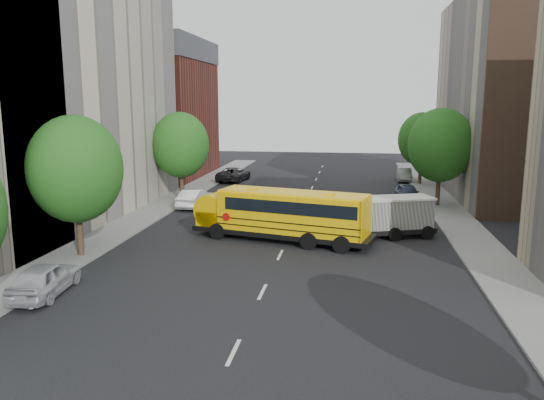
% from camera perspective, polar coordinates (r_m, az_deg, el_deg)
% --- Properties ---
extents(ground, '(120.00, 120.00, 0.00)m').
position_cam_1_polar(ground, '(32.15, 1.35, -4.94)').
color(ground, black).
rests_on(ground, ground).
extents(sidewalk_left, '(3.00, 80.00, 0.12)m').
position_cam_1_polar(sidewalk_left, '(39.84, -14.35, -2.14)').
color(sidewalk_left, slate).
rests_on(sidewalk_left, ground).
extents(sidewalk_right, '(3.00, 80.00, 0.12)m').
position_cam_1_polar(sidewalk_right, '(37.52, 20.10, -3.23)').
color(sidewalk_right, slate).
rests_on(sidewalk_right, ground).
extents(lane_markings, '(0.15, 64.00, 0.01)m').
position_cam_1_polar(lane_markings, '(41.82, 3.08, -1.30)').
color(lane_markings, silver).
rests_on(lane_markings, ground).
extents(building_left_cream, '(10.00, 26.00, 20.00)m').
position_cam_1_polar(building_left_cream, '(42.79, -22.66, 11.66)').
color(building_left_cream, beige).
rests_on(building_left_cream, ground).
extents(building_left_redbrick, '(10.00, 15.00, 13.00)m').
position_cam_1_polar(building_left_redbrick, '(62.72, -11.96, 8.43)').
color(building_left_redbrick, maroon).
rests_on(building_left_redbrick, ground).
extents(building_right_far, '(10.00, 22.00, 18.00)m').
position_cam_1_polar(building_right_far, '(52.67, 24.55, 10.08)').
color(building_right_far, '#B5A18C').
rests_on(building_right_far, ground).
extents(street_tree_1, '(5.12, 5.12, 7.90)m').
position_cam_1_polar(street_tree_1, '(30.82, -20.39, 3.12)').
color(street_tree_1, '#38281C').
rests_on(street_tree_1, ground).
extents(street_tree_2, '(4.99, 4.99, 7.71)m').
position_cam_1_polar(street_tree_2, '(47.30, -9.82, 5.85)').
color(street_tree_2, '#38281C').
rests_on(street_tree_2, ground).
extents(street_tree_4, '(5.25, 5.25, 8.10)m').
position_cam_1_polar(street_tree_4, '(45.44, 17.67, 5.64)').
color(street_tree_4, '#38281C').
rests_on(street_tree_4, ground).
extents(street_tree_5, '(4.86, 4.86, 7.51)m').
position_cam_1_polar(street_tree_5, '(57.32, 15.81, 6.28)').
color(street_tree_5, '#38281C').
rests_on(street_tree_5, ground).
extents(school_bus, '(11.73, 5.37, 3.23)m').
position_cam_1_polar(school_bus, '(32.89, 0.91, -1.35)').
color(school_bus, black).
rests_on(school_bus, ground).
extents(safari_truck, '(6.43, 4.01, 2.60)m').
position_cam_1_polar(safari_truck, '(34.60, 12.28, -1.71)').
color(safari_truck, black).
rests_on(safari_truck, ground).
extents(parked_car_0, '(2.20, 4.62, 1.53)m').
position_cam_1_polar(parked_car_0, '(26.10, -23.25, -7.79)').
color(parked_car_0, '#BABBC2').
rests_on(parked_car_0, ground).
extents(parked_car_1, '(1.92, 4.71, 1.52)m').
position_cam_1_polar(parked_car_1, '(44.00, -8.30, 0.20)').
color(parked_car_1, white).
rests_on(parked_car_1, ground).
extents(parked_car_2, '(3.13, 5.83, 1.56)m').
position_cam_1_polar(parked_car_2, '(57.92, -4.14, 2.79)').
color(parked_car_2, black).
rests_on(parked_car_2, ground).
extents(parked_car_4, '(2.13, 4.46, 1.47)m').
position_cam_1_polar(parked_car_4, '(47.66, 14.40, 0.75)').
color(parked_car_4, '#34405B').
rests_on(parked_car_4, ground).
extents(parked_car_5, '(1.61, 4.36, 1.43)m').
position_cam_1_polar(parked_car_5, '(59.78, 14.02, 2.68)').
color(parked_car_5, gray).
rests_on(parked_car_5, ground).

